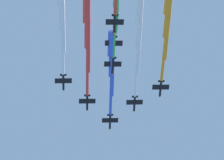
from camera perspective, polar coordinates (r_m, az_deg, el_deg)
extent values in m
cylinder|color=black|center=(229.51, -0.25, -5.32)|extent=(5.12, 8.56, 1.17)
cone|color=#EAB70C|center=(232.21, -0.29, -6.37)|extent=(1.58, 1.66, 1.12)
cylinder|color=black|center=(227.03, -0.22, -4.30)|extent=(1.06, 0.93, 0.88)
ellipsoid|color=black|center=(230.95, -0.28, -5.67)|extent=(1.58, 2.06, 0.73)
cube|color=black|center=(229.18, -0.25, -5.21)|extent=(8.70, 6.21, 0.73)
cube|color=#EAB70C|center=(229.00, -1.21, -5.21)|extent=(1.67, 2.37, 0.15)
cube|color=#EAB70C|center=(229.55, 0.71, -5.19)|extent=(1.67, 2.37, 0.15)
cube|color=black|center=(227.53, -0.23, -4.51)|extent=(3.35, 2.43, 0.32)
cube|color=#EAB70C|center=(228.34, -0.24, -4.38)|extent=(0.86, 1.36, 1.90)
cylinder|color=blue|center=(224.16, -0.18, -3.04)|extent=(6.97, 11.78, 1.49)
cylinder|color=blue|center=(219.04, -0.01, -0.58)|extent=(7.64, 12.12, 2.24)
cylinder|color=blue|center=(214.28, -0.03, 2.00)|extent=(8.31, 12.46, 2.99)
cylinder|color=blue|center=(209.98, -0.06, 4.69)|extent=(8.97, 12.80, 3.74)
cylinder|color=black|center=(224.16, -3.21, -2.85)|extent=(5.13, 8.56, 1.18)
cone|color=#EAB70C|center=(226.68, -3.22, -3.96)|extent=(1.59, 1.67, 1.12)
cylinder|color=black|center=(221.86, -3.21, -1.78)|extent=(1.06, 0.93, 0.88)
ellipsoid|color=black|center=(225.54, -3.22, -3.23)|extent=(1.58, 2.06, 0.73)
cube|color=black|center=(223.85, -3.21, -2.73)|extent=(8.70, 6.21, 0.74)
cube|color=#EAB70C|center=(223.86, -4.20, -2.73)|extent=(1.67, 2.37, 0.15)
cube|color=#EAB70C|center=(224.03, -2.23, -2.72)|extent=(1.67, 2.37, 0.15)
cube|color=black|center=(222.32, -3.21, -2.00)|extent=(3.35, 2.43, 0.33)
cube|color=#EAB70C|center=(223.16, -3.21, -1.88)|extent=(0.86, 1.36, 1.90)
cylinder|color=red|center=(218.76, -3.20, -0.24)|extent=(7.98, 13.76, 1.50)
cylinder|color=red|center=(213.31, -3.10, 2.82)|extent=(8.65, 14.10, 2.25)
cylinder|color=red|center=(208.48, -3.19, 6.03)|extent=(9.32, 14.44, 2.99)
cylinder|color=red|center=(204.34, -3.29, 9.38)|extent=(9.99, 14.78, 3.74)
cylinder|color=black|center=(225.16, 2.91, -2.99)|extent=(5.12, 8.57, 1.19)
cone|color=#EAB70C|center=(227.68, 2.84, -4.09)|extent=(1.60, 1.67, 1.13)
cylinder|color=black|center=(222.87, 2.98, -1.92)|extent=(1.07, 0.94, 0.90)
ellipsoid|color=black|center=(226.54, 2.87, -3.36)|extent=(1.59, 2.06, 0.75)
cube|color=black|center=(224.85, 2.92, -2.87)|extent=(8.70, 6.19, 0.89)
cube|color=#EAB70C|center=(224.39, 1.95, -2.88)|extent=(1.67, 2.37, 0.16)
cube|color=#EAB70C|center=(225.50, 3.89, -2.85)|extent=(1.67, 2.37, 0.16)
cube|color=black|center=(223.33, 2.97, -2.14)|extent=(3.35, 2.42, 0.39)
cube|color=#EAB70C|center=(224.15, 2.94, -2.03)|extent=(0.89, 1.38, 1.90)
cylinder|color=white|center=(219.77, 3.08, -0.39)|extent=(8.00, 13.85, 1.52)
cylinder|color=white|center=(214.35, 3.36, 2.67)|extent=(8.68, 14.19, 2.28)
cylinder|color=white|center=(209.46, 3.46, 5.87)|extent=(9.35, 14.53, 3.04)
cylinder|color=white|center=(205.25, 3.56, 9.22)|extent=(10.03, 14.87, 3.80)
cylinder|color=black|center=(220.17, -6.28, -0.22)|extent=(5.12, 8.58, 1.20)
cone|color=#EAB70C|center=(222.49, -6.26, -1.38)|extent=(1.61, 1.68, 1.14)
cylinder|color=black|center=(218.07, -6.30, 0.89)|extent=(1.08, 0.94, 0.90)
ellipsoid|color=black|center=(221.49, -6.28, -0.62)|extent=(1.59, 2.07, 0.75)
cube|color=black|center=(219.88, -6.28, -0.10)|extent=(8.69, 6.18, 0.97)
cube|color=#EAB70C|center=(220.00, -7.29, -0.11)|extent=(1.67, 2.37, 0.17)
cube|color=#EAB70C|center=(219.95, -5.28, -0.08)|extent=(1.67, 2.37, 0.17)
cube|color=black|center=(218.49, -6.30, 0.66)|extent=(3.35, 2.42, 0.41)
cube|color=#EAB70C|center=(219.34, -6.30, 0.77)|extent=(0.90, 1.39, 1.90)
cylinder|color=white|center=(215.50, -6.32, 2.35)|extent=(7.34, 12.54, 1.53)
cylinder|color=white|center=(211.02, -6.29, 5.20)|extent=(8.02, 12.88, 2.30)
cylinder|color=white|center=(207.09, -6.45, 8.18)|extent=(8.70, 13.23, 3.06)
cylinder|color=black|center=(218.48, 6.27, -1.03)|extent=(5.05, 8.60, 1.20)
cone|color=#EAB70C|center=(220.82, 6.15, -2.19)|extent=(1.59, 1.67, 1.14)
cylinder|color=black|center=(216.35, 6.39, 0.08)|extent=(1.07, 0.93, 0.90)
ellipsoid|color=black|center=(219.79, 6.20, -1.43)|extent=(1.57, 2.07, 0.75)
cube|color=black|center=(218.19, 6.29, -0.91)|extent=(8.71, 6.13, 0.90)
cube|color=#EAB70C|center=(217.48, 5.29, -0.91)|extent=(1.65, 2.38, 0.16)
cube|color=#EAB70C|center=(219.08, 7.27, -0.90)|extent=(1.65, 2.38, 0.16)
cube|color=black|center=(216.78, 6.36, -0.15)|extent=(3.35, 2.40, 0.39)
cube|color=#EAB70C|center=(217.61, 6.32, -0.04)|extent=(0.88, 1.38, 1.90)
cylinder|color=orange|center=(213.84, 6.53, 1.50)|extent=(7.06, 12.23, 1.52)
cylinder|color=orange|center=(209.50, 6.90, 4.27)|extent=(7.75, 12.57, 2.28)
cylinder|color=orange|center=(205.52, 7.09, 7.16)|extent=(8.43, 12.91, 3.04)
cylinder|color=orange|center=(202.08, 7.29, 10.16)|extent=(9.11, 13.24, 3.80)
cylinder|color=black|center=(213.22, 0.09, 1.94)|extent=(4.98, 8.63, 1.20)
cone|color=#EAB70C|center=(215.37, 0.02, 0.72)|extent=(1.59, 1.67, 1.14)
cylinder|color=black|center=(211.29, 0.16, 3.11)|extent=(1.07, 0.93, 0.90)
ellipsoid|color=black|center=(214.47, 0.05, 1.51)|extent=(1.57, 2.07, 0.75)
cube|color=black|center=(212.95, 0.10, 2.07)|extent=(8.72, 6.06, 0.96)
cube|color=#EAB70C|center=(212.61, -0.93, 2.08)|extent=(1.63, 2.38, 0.17)
cube|color=#EAB70C|center=(213.48, 1.13, 2.07)|extent=(1.63, 2.38, 0.17)
cube|color=black|center=(211.67, 0.15, 2.87)|extent=(3.36, 2.38, 0.41)
cube|color=#EAB70C|center=(212.54, 0.12, 2.97)|extent=(0.88, 1.39, 1.90)
cylinder|color=green|center=(208.76, 0.26, 4.77)|extent=(7.64, 13.68, 1.53)
cylinder|color=green|center=(204.48, 0.54, 8.03)|extent=(8.33, 14.01, 2.30)
cylinder|color=black|center=(208.95, 0.22, 4.63)|extent=(5.07, 8.58, 1.17)
cone|color=#EAB70C|center=(210.89, 0.16, 3.36)|extent=(1.58, 1.66, 1.11)
cylinder|color=black|center=(207.23, 0.27, 5.85)|extent=(1.05, 0.93, 0.88)
ellipsoid|color=black|center=(210.13, 0.19, 4.18)|extent=(1.57, 2.06, 0.73)
cube|color=black|center=(208.71, 0.22, 4.76)|extent=(8.71, 6.16, 0.72)
cube|color=#EAB70C|center=(208.49, -0.84, 4.78)|extent=(1.66, 2.37, 0.15)
cube|color=#EAB70C|center=(209.12, 1.28, 4.76)|extent=(1.66, 2.37, 0.15)
cube|color=black|center=(207.57, 0.26, 5.60)|extent=(3.35, 2.41, 0.32)
cube|color=#EAB70C|center=(208.46, 0.24, 5.69)|extent=(0.85, 1.36, 1.90)
cylinder|color=red|center=(205.18, 0.34, 7.42)|extent=(7.20, 12.43, 1.49)
cylinder|color=black|center=(204.24, 0.35, 7.34)|extent=(5.04, 8.61, 1.20)
cone|color=#EAB70C|center=(205.95, 0.28, 6.01)|extent=(1.60, 1.67, 1.14)
cylinder|color=black|center=(202.73, 0.41, 8.61)|extent=(1.07, 0.94, 0.90)
ellipsoid|color=black|center=(205.33, 0.31, 6.86)|extent=(1.57, 2.07, 0.75)
cube|color=black|center=(204.01, 0.36, 7.48)|extent=(8.71, 6.11, 0.95)
cube|color=#EAB70C|center=(203.68, -0.73, 7.49)|extent=(1.65, 2.38, 0.17)
cube|color=#EAB70C|center=(204.55, 1.44, 7.47)|extent=(1.65, 2.38, 0.17)
cube|color=black|center=(203.03, 0.40, 8.35)|extent=(3.35, 2.39, 0.41)
cube|color=#EAB70C|center=(203.92, 0.37, 8.43)|extent=(0.89, 1.39, 1.90)
cylinder|color=red|center=(200.87, 0.50, 10.32)|extent=(7.49, 13.14, 1.53)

